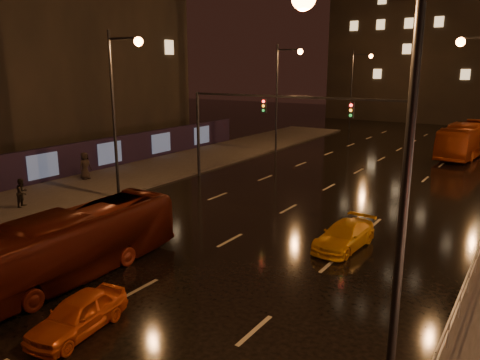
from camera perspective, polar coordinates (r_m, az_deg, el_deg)
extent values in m
plane|color=black|center=(30.59, 9.35, -1.65)|extent=(140.00, 140.00, 0.00)
cube|color=#38332D|center=(34.44, -15.29, -0.11)|extent=(7.00, 70.00, 0.15)
cube|color=black|center=(35.29, -23.06, 1.56)|extent=(0.30, 46.00, 2.50)
cylinder|color=black|center=(34.82, -5.11, 5.54)|extent=(0.22, 0.22, 6.20)
cube|color=black|center=(30.44, 6.30, 10.04)|extent=(15.20, 0.14, 0.14)
cube|color=black|center=(31.44, 2.97, 9.02)|extent=(0.32, 0.18, 0.95)
cube|color=black|center=(28.92, 13.42, 8.28)|extent=(0.32, 0.18, 0.95)
sphere|color=#FF1E19|center=(31.31, 2.87, 9.55)|extent=(0.18, 0.18, 0.18)
cylinder|color=black|center=(9.81, 19.21, -4.59)|extent=(0.18, 0.18, 10.00)
imported|color=#4D150B|center=(19.15, -19.80, -7.47)|extent=(2.47, 9.54, 2.64)
imported|color=#94340E|center=(47.51, 25.87, 4.47)|extent=(3.58, 11.19, 3.06)
imported|color=#CE4C13|center=(15.66, -19.16, -15.22)|extent=(1.83, 3.59, 1.17)
imported|color=orange|center=(21.65, 12.59, -6.63)|extent=(1.97, 4.11, 1.16)
imported|color=black|center=(29.45, -25.01, -1.40)|extent=(0.90, 0.99, 1.65)
imported|color=black|center=(35.05, -18.38, 1.66)|extent=(0.62, 0.95, 1.94)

